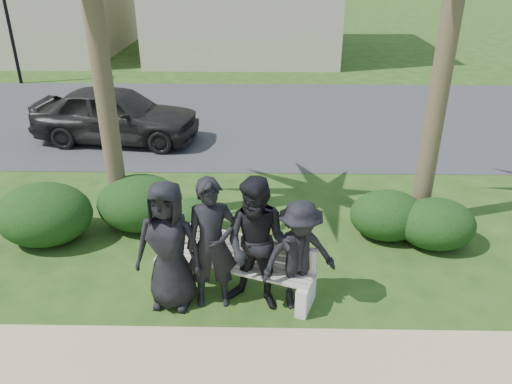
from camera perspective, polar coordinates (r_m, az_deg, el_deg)
ground at (r=7.57m, az=0.77°, el=-10.27°), size 160.00×160.00×0.00m
footpath at (r=6.22m, az=0.64°, el=-20.18°), size 30.00×1.60×0.01m
asphalt_street at (r=14.79m, az=1.01°, el=8.46°), size 160.00×8.00×0.01m
park_bench at (r=7.24m, az=-2.58°, el=-8.65°), size 2.48×1.28×0.81m
man_a at (r=6.77m, az=-9.93°, el=-6.10°), size 0.98×0.71×1.86m
man_b at (r=6.69m, az=-5.05°, el=-5.99°), size 0.75×0.54×1.90m
man_c at (r=6.62m, az=0.24°, el=-6.11°), size 1.13×1.00×1.93m
man_d at (r=6.73m, az=4.97°, el=-7.25°), size 1.17×0.89×1.61m
hedge_a at (r=9.05m, az=-23.10°, el=-2.17°), size 1.60×1.32×1.04m
hedge_b at (r=8.99m, az=-13.11°, el=-1.04°), size 1.51×1.24×0.98m
hedge_c at (r=8.68m, az=-7.33°, el=-2.79°), size 1.00×0.83×0.66m
hedge_e at (r=8.79m, az=14.83°, el=-2.43°), size 1.28×1.06×0.84m
hedge_f at (r=8.77m, az=19.94°, el=-3.30°), size 1.28×1.05×0.83m
car_a at (r=13.21m, az=-15.69°, el=8.52°), size 4.31×2.12×1.41m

